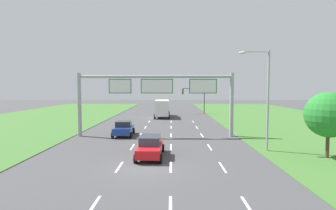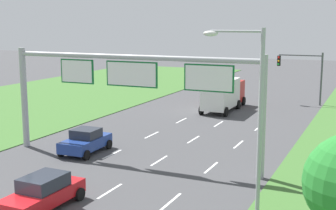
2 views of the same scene
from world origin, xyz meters
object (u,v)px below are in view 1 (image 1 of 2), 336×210
at_px(box_truck, 162,108).
at_px(roadside_tree_near, 329,115).
at_px(street_lamp, 264,91).
at_px(car_lead_silver, 150,146).
at_px(sign_gantry, 157,92).
at_px(traffic_light_mast, 195,95).
at_px(car_near_red, 124,129).

relative_size(box_truck, roadside_tree_near, 1.55).
bearing_deg(box_truck, street_lamp, -70.65).
xyz_separation_m(car_lead_silver, sign_gantry, (0.07, 8.68, 4.13)).
bearing_deg(street_lamp, car_lead_silver, -168.43).
distance_m(box_truck, traffic_light_mast, 9.73).
bearing_deg(sign_gantry, car_near_red, 175.16).
distance_m(box_truck, roadside_tree_near, 31.22).
height_order(car_near_red, traffic_light_mast, traffic_light_mast).
distance_m(car_near_red, car_lead_silver, 9.74).
height_order(car_near_red, roadside_tree_near, roadside_tree_near).
bearing_deg(car_lead_silver, traffic_light_mast, 80.28).
height_order(car_lead_silver, roadside_tree_near, roadside_tree_near).
xyz_separation_m(car_lead_silver, box_truck, (-0.04, 27.79, 0.89)).
bearing_deg(sign_gantry, street_lamp, -36.14).
bearing_deg(street_lamp, roadside_tree_near, -28.00).
bearing_deg(traffic_light_mast, car_lead_silver, -100.74).
height_order(sign_gantry, street_lamp, street_lamp).
bearing_deg(street_lamp, traffic_light_mast, 94.86).
height_order(car_near_red, car_lead_silver, car_near_red).
distance_m(traffic_light_mast, roadside_tree_near, 35.57).
bearing_deg(car_near_red, sign_gantry, -6.75).
height_order(car_near_red, sign_gantry, sign_gantry).
relative_size(box_truck, sign_gantry, 0.46).
relative_size(car_lead_silver, traffic_light_mast, 0.80).
bearing_deg(sign_gantry, traffic_light_mast, 75.94).
height_order(box_truck, roadside_tree_near, roadside_tree_near).
bearing_deg(sign_gantry, roadside_tree_near, -33.78).
bearing_deg(box_truck, sign_gantry, -90.23).
height_order(traffic_light_mast, roadside_tree_near, traffic_light_mast).
height_order(box_truck, street_lamp, street_lamp).
bearing_deg(traffic_light_mast, street_lamp, -85.14).
xyz_separation_m(car_lead_silver, roadside_tree_near, (13.49, -0.29, 2.52)).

